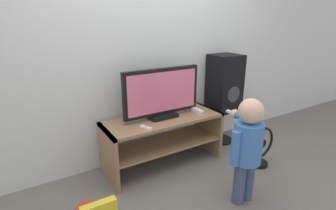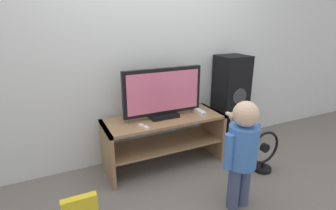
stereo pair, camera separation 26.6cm
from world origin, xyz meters
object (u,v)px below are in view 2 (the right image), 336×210
object	(u,v)px
remote_primary	(144,127)
child	(242,147)
game_console	(199,112)
floor_fan	(264,153)
speaker_tower	(231,87)
television	(163,94)

from	to	relation	value
remote_primary	child	world-z (taller)	child
child	game_console	bearing A→B (deg)	82.53
floor_fan	speaker_tower	bearing A→B (deg)	84.72
remote_primary	floor_fan	xyz separation A→B (m)	(1.19, -0.42, -0.36)
child	floor_fan	size ratio (longest dim) A/B	2.10
remote_primary	child	size ratio (longest dim) A/B	0.14
game_console	floor_fan	size ratio (longest dim) A/B	0.44
child	floor_fan	distance (m)	0.77
television	game_console	size ratio (longest dim) A/B	4.30
television	speaker_tower	bearing A→B (deg)	5.19
speaker_tower	floor_fan	distance (m)	0.90
television	child	xyz separation A→B (m)	(0.29, -0.92, -0.25)
child	floor_fan	world-z (taller)	child
child	speaker_tower	xyz separation A→B (m)	(0.67, 1.01, 0.20)
game_console	child	world-z (taller)	child
television	remote_primary	xyz separation A→B (m)	(-0.29, -0.19, -0.25)
television	child	size ratio (longest dim) A/B	0.91
speaker_tower	remote_primary	bearing A→B (deg)	-167.71
television	remote_primary	world-z (taller)	television
game_console	television	bearing A→B (deg)	168.46
remote_primary	game_console	bearing A→B (deg)	8.56
remote_primary	child	xyz separation A→B (m)	(0.58, -0.74, -0.00)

